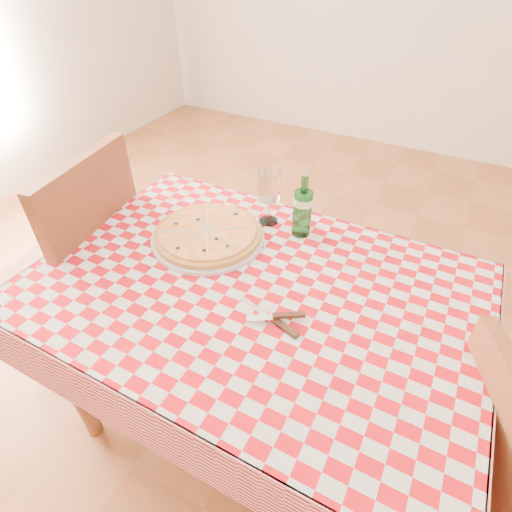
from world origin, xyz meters
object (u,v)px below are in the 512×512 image
Objects in this scene: pizza_plate at (208,233)px; water_bottle at (303,204)px; dining_table at (253,309)px; chair_near at (504,471)px; wine_glass at (269,198)px; chair_far at (84,258)px.

pizza_plate is 0.33m from water_bottle.
dining_table is 1.40× the size of chair_near.
dining_table is at bearing -71.56° from wine_glass.
chair_far is (-1.51, 0.06, 0.08)m from chair_near.
wine_glass is (-0.11, 0.32, 0.19)m from dining_table.
water_bottle is (-0.74, 0.37, 0.38)m from chair_near.
chair_far is at bearing -158.30° from water_bottle.
chair_near is 1.06m from pizza_plate.
chair_near is 3.68× the size of water_bottle.
chair_near reaches higher than pizza_plate.
pizza_plate is 1.96× the size of wine_glass.
chair_far reaches higher than pizza_plate.
pizza_plate is at bearing -125.20° from wine_glass.
pizza_plate is at bearing 144.38° from chair_near.
water_bottle reaches higher than wine_glass.
water_bottle is at bearing -167.66° from chair_far.
water_bottle is (0.02, 0.30, 0.22)m from dining_table.
dining_table is at bearing 150.66° from chair_near.
wine_glass is at bearing 108.44° from dining_table.
water_bottle is 1.21× the size of wine_glass.
dining_table is 0.78m from chair_near.
chair_far is 4.30× the size of water_bottle.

